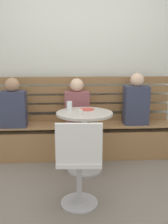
# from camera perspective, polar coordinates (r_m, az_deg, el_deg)

# --- Properties ---
(ground) EXTENTS (8.00, 8.00, 0.00)m
(ground) POSITION_cam_1_polar(r_m,az_deg,el_deg) (2.69, 0.73, -18.95)
(ground) COLOR #70665B
(back_wall) EXTENTS (5.20, 0.10, 2.90)m
(back_wall) POSITION_cam_1_polar(r_m,az_deg,el_deg) (3.94, -1.01, 13.13)
(back_wall) COLOR silver
(back_wall) RESTS_ON ground
(booth_bench) EXTENTS (2.70, 0.52, 0.44)m
(booth_bench) POSITION_cam_1_polar(r_m,az_deg,el_deg) (3.69, -0.64, -6.23)
(booth_bench) COLOR olive
(booth_bench) RESTS_ON ground
(booth_backrest) EXTENTS (2.65, 0.04, 0.66)m
(booth_backrest) POSITION_cam_1_polar(r_m,az_deg,el_deg) (3.79, -0.84, 2.93)
(booth_backrest) COLOR olive
(booth_backrest) RESTS_ON booth_bench
(cafe_table) EXTENTS (0.68, 0.68, 0.74)m
(cafe_table) POSITION_cam_1_polar(r_m,az_deg,el_deg) (3.12, 0.11, -4.04)
(cafe_table) COLOR #ADADB2
(cafe_table) RESTS_ON ground
(white_chair) EXTENTS (0.42, 0.42, 0.85)m
(white_chair) POSITION_cam_1_polar(r_m,az_deg,el_deg) (2.36, -1.11, -10.93)
(white_chair) COLOR #ADADB2
(white_chair) RESTS_ON ground
(person_adult) EXTENTS (0.34, 0.22, 0.73)m
(person_adult) POSITION_cam_1_polar(r_m,az_deg,el_deg) (3.70, 11.55, 2.26)
(person_adult) COLOR #333851
(person_adult) RESTS_ON booth_bench
(person_child_left) EXTENTS (0.34, 0.22, 0.66)m
(person_child_left) POSITION_cam_1_polar(r_m,az_deg,el_deg) (3.59, -1.60, 1.67)
(person_child_left) COLOR brown
(person_child_left) RESTS_ON booth_bench
(person_child_middle) EXTENTS (0.34, 0.22, 0.68)m
(person_child_middle) POSITION_cam_1_polar(r_m,az_deg,el_deg) (3.62, -15.48, 1.43)
(person_child_middle) COLOR #333851
(person_child_middle) RESTS_ON booth_bench
(cup_espresso_small) EXTENTS (0.06, 0.06, 0.05)m
(cup_espresso_small) POSITION_cam_1_polar(r_m,az_deg,el_deg) (2.93, -0.85, -0.06)
(cup_espresso_small) COLOR silver
(cup_espresso_small) RESTS_ON cafe_table
(cup_water_clear) EXTENTS (0.07, 0.07, 0.11)m
(cup_water_clear) POSITION_cam_1_polar(r_m,az_deg,el_deg) (3.19, -3.27, 1.44)
(cup_water_clear) COLOR white
(cup_water_clear) RESTS_ON cafe_table
(plate_small) EXTENTS (0.17, 0.17, 0.01)m
(plate_small) POSITION_cam_1_polar(r_m,az_deg,el_deg) (3.20, 0.73, 0.61)
(plate_small) COLOR #DB4C42
(plate_small) RESTS_ON cafe_table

